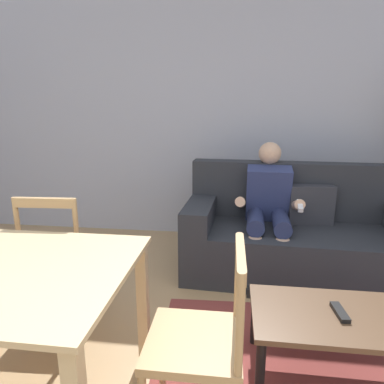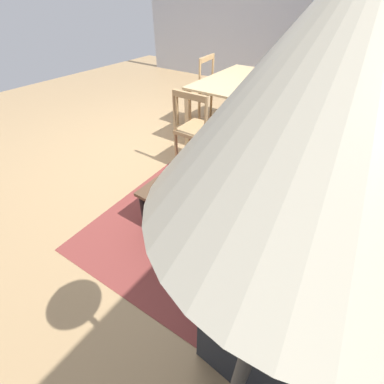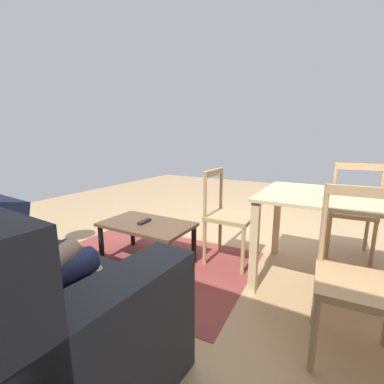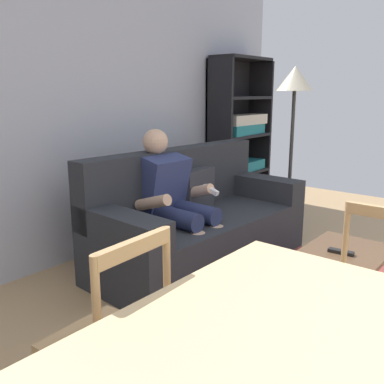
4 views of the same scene
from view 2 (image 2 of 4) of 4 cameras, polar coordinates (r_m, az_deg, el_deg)
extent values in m
plane|color=tan|center=(3.51, -4.50, 9.82)|extent=(8.79, 8.79, 0.00)
cube|color=#ABB0BE|center=(6.10, 19.15, 33.66)|extent=(0.12, 6.31, 2.67)
cube|color=#282B30|center=(2.07, 29.00, -12.58)|extent=(2.04, 0.97, 0.45)
cube|color=#282B30|center=(2.61, 35.79, 5.21)|extent=(0.29, 0.88, 0.21)
cube|color=#282B30|center=(1.28, 23.36, -29.42)|extent=(0.29, 0.88, 0.21)
cylinder|color=navy|center=(2.18, 32.04, -0.29)|extent=(0.17, 0.45, 0.15)
cylinder|color=#DBAD89|center=(2.36, 24.72, -3.79)|extent=(0.11, 0.11, 0.45)
cube|color=black|center=(2.48, 21.91, -6.20)|extent=(0.11, 0.25, 0.08)
cylinder|color=navy|center=(2.00, 30.83, -3.42)|extent=(0.17, 0.45, 0.15)
cylinder|color=#DBAD89|center=(2.19, 22.99, -6.92)|extent=(0.11, 0.11, 0.45)
cube|color=black|center=(2.33, 20.05, -9.32)|extent=(0.11, 0.25, 0.08)
cylinder|color=#DBAD89|center=(2.25, 36.66, 2.90)|extent=(0.11, 0.36, 0.19)
cylinder|color=#DBAD89|center=(1.82, 34.71, -4.18)|extent=(0.11, 0.36, 0.19)
cube|color=white|center=(1.79, 30.44, -1.28)|extent=(0.05, 0.16, 0.08)
cube|color=brown|center=(2.23, 0.00, 2.88)|extent=(0.89, 0.53, 0.03)
cylinder|color=black|center=(2.72, 0.96, 5.14)|extent=(0.05, 0.05, 0.36)
cylinder|color=black|center=(2.23, -10.71, -4.34)|extent=(0.05, 0.05, 0.36)
cylinder|color=black|center=(2.54, 9.38, 1.89)|extent=(0.05, 0.05, 0.36)
cylinder|color=black|center=(2.02, -1.30, -9.38)|extent=(0.05, 0.05, 0.36)
cube|color=black|center=(2.19, -0.32, 3.08)|extent=(0.06, 0.17, 0.02)
cube|color=#D1B27F|center=(3.64, 11.38, 23.19)|extent=(1.42, 0.92, 0.02)
cube|color=#D1B27F|center=(4.48, 9.65, 21.12)|extent=(0.06, 0.06, 0.74)
cube|color=#D1B27F|center=(3.41, -0.92, 15.99)|extent=(0.06, 0.06, 0.74)
cube|color=#D1B27F|center=(4.22, 20.05, 18.32)|extent=(0.06, 0.06, 0.74)
cube|color=#D1B27F|center=(3.04, 12.00, 12.29)|extent=(0.06, 0.06, 0.74)
cube|color=tan|center=(3.51, 22.24, 15.10)|extent=(0.44, 0.44, 0.04)
cylinder|color=tan|center=(3.40, 23.66, 9.83)|extent=(0.04, 0.04, 0.44)
cylinder|color=tan|center=(3.75, 24.93, 12.05)|extent=(0.04, 0.04, 0.44)
cylinder|color=tan|center=(3.46, 17.57, 11.77)|extent=(0.04, 0.04, 0.44)
cylinder|color=tan|center=(3.80, 19.34, 13.81)|extent=(0.04, 0.04, 0.44)
cylinder|color=tan|center=(3.28, 19.21, 19.06)|extent=(0.03, 0.03, 0.50)
cylinder|color=tan|center=(3.64, 20.97, 20.49)|extent=(0.03, 0.03, 0.50)
cube|color=tan|center=(3.41, 21.00, 23.30)|extent=(0.38, 0.06, 0.06)
cube|color=tan|center=(2.89, 1.70, 13.70)|extent=(0.42, 0.42, 0.04)
cylinder|color=tan|center=(3.06, 6.62, 10.08)|extent=(0.04, 0.04, 0.46)
cylinder|color=tan|center=(3.23, 0.60, 11.95)|extent=(0.04, 0.04, 0.46)
cylinder|color=tan|center=(2.77, 2.78, 7.04)|extent=(0.04, 0.04, 0.46)
cylinder|color=tan|center=(2.96, -3.54, 9.20)|extent=(0.04, 0.04, 0.46)
cylinder|color=tan|center=(2.56, 3.10, 15.75)|extent=(0.03, 0.03, 0.45)
cylinder|color=tan|center=(2.76, -3.93, 17.45)|extent=(0.03, 0.03, 0.45)
cube|color=tan|center=(2.59, -0.55, 20.65)|extent=(0.04, 0.38, 0.06)
cube|color=tan|center=(4.07, 0.55, 21.16)|extent=(0.45, 0.45, 0.04)
cylinder|color=tan|center=(4.39, -0.42, 19.31)|extent=(0.04, 0.04, 0.46)
cylinder|color=tan|center=(4.09, -3.29, 17.77)|extent=(0.04, 0.04, 0.46)
cylinder|color=tan|center=(4.22, 4.25, 18.40)|extent=(0.04, 0.04, 0.46)
cylinder|color=tan|center=(3.91, 1.59, 16.79)|extent=(0.04, 0.04, 0.46)
cylinder|color=tan|center=(4.08, 4.60, 24.85)|extent=(0.03, 0.03, 0.52)
cylinder|color=tan|center=(3.75, 1.73, 23.74)|extent=(0.03, 0.03, 0.52)
cube|color=tan|center=(3.87, 3.35, 27.62)|extent=(0.38, 0.06, 0.06)
cube|color=brown|center=(2.46, 0.00, -4.24)|extent=(2.06, 1.48, 0.01)
cone|color=beige|center=(0.26, 29.65, 17.03)|extent=(0.36, 0.36, 0.24)
camera|label=1|loc=(3.39, -21.32, 32.82)|focal=30.87mm
camera|label=3|loc=(3.21, 52.12, 16.22)|focal=24.14mm
camera|label=4|loc=(4.65, 11.96, 35.44)|focal=39.65mm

